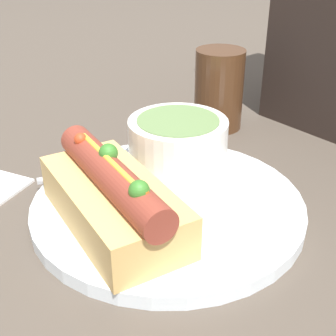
{
  "coord_description": "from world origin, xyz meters",
  "views": [
    {
      "loc": [
        0.29,
        -0.24,
        0.25
      ],
      "look_at": [
        0.0,
        0.0,
        0.05
      ],
      "focal_mm": 50.0,
      "sensor_mm": 36.0,
      "label": 1
    }
  ],
  "objects_px": {
    "spoon": "(159,162)",
    "drinking_glass": "(219,89)",
    "hot_dog": "(110,195)",
    "soup_bowl": "(178,141)"
  },
  "relations": [
    {
      "from": "hot_dog",
      "to": "soup_bowl",
      "type": "bearing_deg",
      "value": 119.09
    },
    {
      "from": "soup_bowl",
      "to": "drinking_glass",
      "type": "relative_size",
      "value": 1.0
    },
    {
      "from": "hot_dog",
      "to": "spoon",
      "type": "bearing_deg",
      "value": 128.37
    },
    {
      "from": "soup_bowl",
      "to": "hot_dog",
      "type": "bearing_deg",
      "value": -70.05
    },
    {
      "from": "soup_bowl",
      "to": "drinking_glass",
      "type": "xyz_separation_m",
      "value": [
        -0.07,
        0.13,
        0.01
      ]
    },
    {
      "from": "hot_dog",
      "to": "soup_bowl",
      "type": "xyz_separation_m",
      "value": [
        -0.04,
        0.11,
        0.0
      ]
    },
    {
      "from": "hot_dog",
      "to": "spoon",
      "type": "relative_size",
      "value": 1.02
    },
    {
      "from": "hot_dog",
      "to": "spoon",
      "type": "distance_m",
      "value": 0.11
    },
    {
      "from": "soup_bowl",
      "to": "spoon",
      "type": "xyz_separation_m",
      "value": [
        -0.01,
        -0.01,
        -0.03
      ]
    },
    {
      "from": "spoon",
      "to": "drinking_glass",
      "type": "relative_size",
      "value": 1.61
    }
  ]
}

